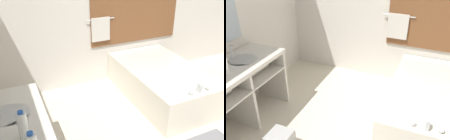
# 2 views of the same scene
# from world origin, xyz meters

# --- Properties ---
(wall_back_with_blinds) EXTENTS (7.40, 0.13, 2.70)m
(wall_back_with_blinds) POSITION_xyz_m (0.01, 2.23, 1.34)
(wall_back_with_blinds) COLOR silver
(wall_back_with_blinds) RESTS_ON ground_plane
(bathtub) EXTENTS (1.08, 1.83, 0.64)m
(bathtub) POSITION_xyz_m (0.39, 1.27, 0.28)
(bathtub) COLOR silver
(bathtub) RESTS_ON ground_plane
(water_bottle_2) EXTENTS (0.08, 0.08, 0.24)m
(water_bottle_2) POSITION_xyz_m (-1.81, 0.06, 1.00)
(water_bottle_2) COLOR silver
(water_bottle_2) RESTS_ON vanity_counter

